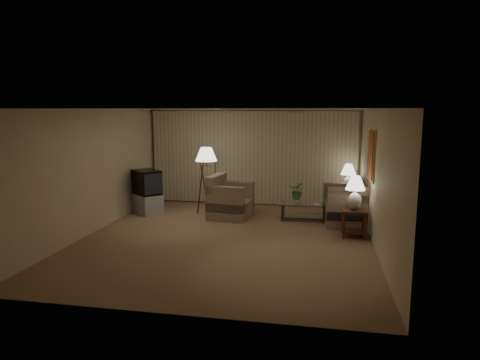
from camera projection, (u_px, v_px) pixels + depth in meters
name	position (u px, v px, depth m)	size (l,w,h in m)	color
ground	(227.00, 238.00, 9.07)	(7.00, 7.00, 0.00)	#8A664C
room_shell	(241.00, 150.00, 10.25)	(6.04, 7.02, 2.72)	beige
sofa	(343.00, 205.00, 10.45)	(1.87, 1.06, 0.79)	gray
armchair	(231.00, 201.00, 10.73)	(1.25, 1.21, 0.86)	gray
side_table_near	(354.00, 218.00, 9.11)	(0.54, 0.54, 0.60)	#361B0E
side_table_far	(347.00, 198.00, 11.34)	(0.46, 0.39, 0.60)	#361B0E
table_lamp_near	(355.00, 190.00, 9.01)	(0.42, 0.42, 0.72)	silver
table_lamp_far	(348.00, 175.00, 11.25)	(0.40, 0.40, 0.69)	silver
coffee_table	(303.00, 209.00, 10.54)	(1.14, 0.62, 0.41)	silver
tv_cabinet	(147.00, 203.00, 11.29)	(1.00, 0.97, 0.50)	#ABABAD
crt_tv	(147.00, 182.00, 11.19)	(0.92, 0.90, 0.64)	black
floor_lamp	(206.00, 179.00, 11.19)	(0.56, 0.56, 1.73)	#361B0E
ottoman	(243.00, 204.00, 11.41)	(0.59, 0.59, 0.39)	#A86438
vase	(297.00, 200.00, 10.53)	(0.16, 0.16, 0.17)	white
flowers	(298.00, 188.00, 10.49)	(0.39, 0.34, 0.43)	#437835
book	(314.00, 204.00, 10.38)	(0.16, 0.22, 0.02)	olive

